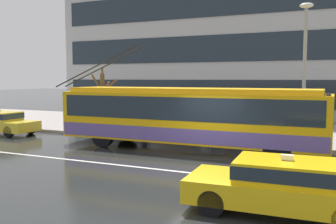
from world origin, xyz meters
name	(u,v)px	position (x,y,z in m)	size (l,w,h in m)	color
ground_plane	(199,165)	(0.00, 0.00, 0.00)	(160.00, 160.00, 0.00)	#242726
sidewalk_slab	(251,131)	(0.00, 9.27, 0.07)	(80.00, 10.00, 0.14)	gray
lane_centre_line	(187,172)	(0.00, -1.20, 0.00)	(72.00, 0.14, 0.01)	silver
trolleybus	(188,116)	(-1.45, 2.67, 1.51)	(12.93, 2.54, 4.67)	#EEAF0D
taxi_queued_behind_bus	(0,122)	(-12.88, 2.65, 0.70)	(4.45, 1.82, 1.39)	yellow
taxi_oncoming_near	(282,184)	(3.35, -3.83, 0.70)	(4.33, 1.99, 1.39)	yellow
bus_shelter	(176,100)	(-3.65, 6.55, 1.96)	(3.94, 1.75, 2.40)	gray
pedestrian_at_shelter	(228,106)	(-0.62, 6.26, 1.74)	(1.43, 1.43, 1.94)	brown
pedestrian_approaching_curb	(143,104)	(-5.27, 5.58, 1.75)	(1.40, 1.40, 1.97)	#261C2F
street_lamp	(305,61)	(3.12, 5.44, 3.93)	(0.60, 0.32, 6.38)	#929698
street_tree_bare	(103,95)	(-9.11, 7.39, 2.09)	(2.11, 1.83, 3.69)	brown
office_tower_corner_left	(219,14)	(-5.86, 22.19, 9.19)	(27.18, 11.92, 18.37)	#AEB1B1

